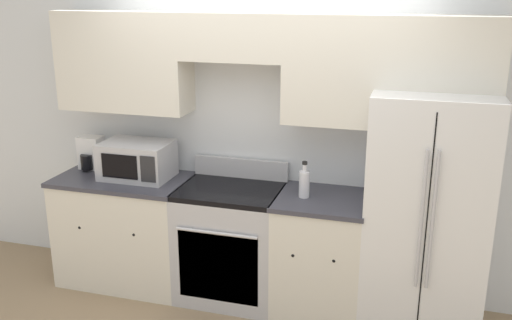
% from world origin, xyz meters
% --- Properties ---
extents(ground_plane, '(12.00, 12.00, 0.00)m').
position_xyz_m(ground_plane, '(0.00, 0.00, 0.00)').
color(ground_plane, '#937A5B').
extents(wall_back, '(8.00, 0.39, 2.60)m').
position_xyz_m(wall_back, '(0.01, 0.59, 1.52)').
color(wall_back, silver).
rests_on(wall_back, ground_plane).
extents(lower_cabinets_left, '(1.10, 0.64, 0.93)m').
position_xyz_m(lower_cabinets_left, '(-1.15, 0.31, 0.47)').
color(lower_cabinets_left, silver).
rests_on(lower_cabinets_left, ground_plane).
extents(lower_cabinets_right, '(0.68, 0.64, 0.93)m').
position_xyz_m(lower_cabinets_right, '(0.51, 0.31, 0.47)').
color(lower_cabinets_right, silver).
rests_on(lower_cabinets_right, ground_plane).
extents(oven_range, '(0.79, 0.65, 1.09)m').
position_xyz_m(oven_range, '(-0.21, 0.31, 0.47)').
color(oven_range, '#B7B7BC').
rests_on(oven_range, ground_plane).
extents(refrigerator, '(0.84, 0.79, 1.76)m').
position_xyz_m(refrigerator, '(1.26, 0.38, 0.88)').
color(refrigerator, white).
rests_on(refrigerator, ground_plane).
extents(microwave, '(0.56, 0.40, 0.30)m').
position_xyz_m(microwave, '(-1.02, 0.35, 1.08)').
color(microwave, '#B7B7BC').
rests_on(microwave, lower_cabinets_left).
extents(bottle, '(0.08, 0.08, 0.28)m').
position_xyz_m(bottle, '(0.38, 0.29, 1.04)').
color(bottle, silver).
rests_on(bottle, lower_cabinets_right).
extents(coffee_maker, '(0.20, 0.20, 0.28)m').
position_xyz_m(coffee_maker, '(-1.52, 0.45, 1.06)').
color(coffee_maker, white).
rests_on(coffee_maker, lower_cabinets_left).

